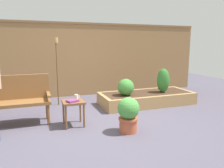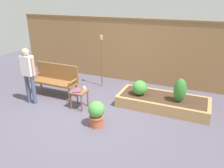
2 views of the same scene
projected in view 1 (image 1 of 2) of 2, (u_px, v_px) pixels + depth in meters
ground_plane at (95, 124)px, 4.21m from camera, size 14.00×14.00×0.00m
fence_back at (71, 59)px, 6.43m from camera, size 8.40×0.14×2.16m
garden_bench at (10, 97)px, 4.15m from camera, size 1.44×0.48×0.94m
side_table at (73, 105)px, 4.10m from camera, size 0.40×0.40×0.48m
cup_on_table at (76, 97)px, 4.24m from camera, size 0.11×0.07×0.09m
book_on_table at (73, 101)px, 4.02m from camera, size 0.24×0.21×0.04m
potted_boxwood at (128, 113)px, 3.81m from camera, size 0.38×0.38×0.62m
raised_planter_bed at (146, 98)px, 5.67m from camera, size 2.40×1.00×0.30m
shrub_near_bench at (126, 87)px, 5.31m from camera, size 0.40×0.40×0.40m
shrub_far_corner at (163, 80)px, 5.64m from camera, size 0.32×0.32×0.62m
tiki_torch at (57, 59)px, 5.42m from camera, size 0.10×0.10×1.69m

